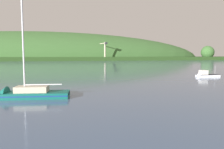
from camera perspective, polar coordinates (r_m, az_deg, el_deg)
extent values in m
cube|color=#27431B|center=(220.39, -17.43, 4.01)|extent=(462.68, 100.97, 3.19)
ellipsoid|color=#38602D|center=(246.18, -17.41, 3.72)|extent=(372.36, 115.65, 59.72)
sphere|color=#38602D|center=(210.48, -3.55, 5.51)|extent=(9.37, 9.37, 9.37)
sphere|color=#38602D|center=(259.50, 23.79, 5.36)|extent=(13.96, 13.96, 13.96)
cube|color=#4C4C51|center=(198.56, -1.85, 3.97)|extent=(4.22, 4.22, 2.00)
cylinder|color=#BCB293|center=(198.58, -1.86, 6.40)|extent=(1.48, 1.48, 14.84)
cylinder|color=#BCB293|center=(202.54, -2.45, 8.14)|extent=(4.60, 10.19, 0.82)
cube|color=#333338|center=(197.16, -1.59, 8.23)|extent=(2.55, 2.33, 1.78)
cube|color=#0F564C|center=(25.88, -19.79, -5.69)|extent=(7.85, 3.19, 1.24)
cube|color=navy|center=(25.82, -19.81, -4.96)|extent=(7.85, 3.21, 0.13)
cube|color=#BCB299|center=(25.77, -20.27, -3.60)|extent=(3.57, 2.05, 0.66)
cylinder|color=silver|center=(25.81, -22.36, 9.85)|extent=(0.19, 0.19, 12.79)
cylinder|color=silver|center=(25.42, -17.57, -2.55)|extent=(4.04, 0.42, 0.15)
cube|color=white|center=(51.82, 23.83, -0.42)|extent=(4.85, 1.94, 0.78)
cone|color=white|center=(50.51, 21.56, -0.47)|extent=(0.77, 1.71, 1.70)
cube|color=black|center=(51.79, 23.84, -0.03)|extent=(4.85, 1.98, 0.08)
cube|color=silver|center=(51.16, 22.86, 0.52)|extent=(1.52, 1.38, 0.94)
cube|color=#192833|center=(50.78, 22.21, 0.67)|extent=(0.06, 1.21, 0.53)
cylinder|color=#B2B2B7|center=(52.71, 25.42, 1.06)|extent=(0.06, 0.06, 1.88)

